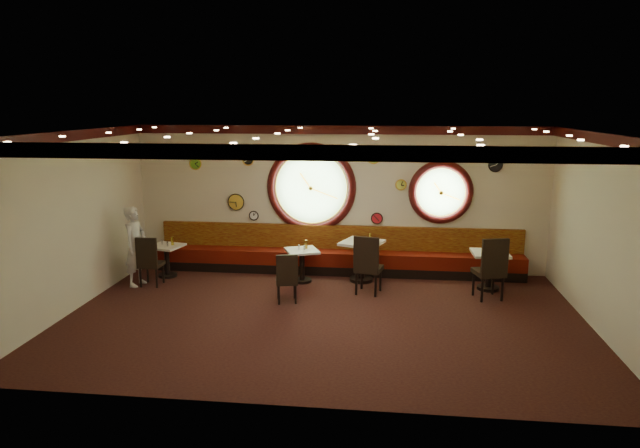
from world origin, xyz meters
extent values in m
cube|color=black|center=(0.00, 0.00, 0.00)|extent=(9.00, 6.00, 0.00)
cube|color=#AF7931|center=(0.00, 0.00, 3.20)|extent=(9.00, 6.00, 0.02)
cube|color=#ECE1C5|center=(0.00, 3.00, 1.60)|extent=(9.00, 0.02, 3.20)
cube|color=#ECE1C5|center=(0.00, -3.00, 1.60)|extent=(9.00, 0.02, 3.20)
cube|color=#ECE1C5|center=(-4.50, 0.00, 1.60)|extent=(0.02, 6.00, 3.20)
cube|color=#ECE1C5|center=(4.50, 0.00, 1.60)|extent=(0.02, 6.00, 3.20)
cube|color=#360909|center=(0.00, 2.95, 3.11)|extent=(9.00, 0.10, 0.18)
cube|color=#360909|center=(0.00, -2.95, 3.11)|extent=(9.00, 0.10, 0.18)
cube|color=#360909|center=(-4.45, 0.00, 3.11)|extent=(0.10, 6.00, 0.18)
cube|color=#360909|center=(4.45, 0.00, 3.11)|extent=(0.10, 6.00, 0.18)
cube|color=black|center=(0.00, 2.72, 0.10)|extent=(8.00, 0.55, 0.20)
cube|color=#550E07|center=(0.00, 2.72, 0.35)|extent=(8.00, 0.55, 0.30)
cube|color=#601307|center=(0.00, 2.94, 0.75)|extent=(8.00, 0.10, 0.55)
cylinder|color=#89C475|center=(-0.60, 3.00, 1.85)|extent=(1.66, 0.02, 1.66)
torus|color=#360909|center=(-0.60, 2.98, 1.85)|extent=(1.98, 0.18, 1.98)
torus|color=gold|center=(-0.60, 2.95, 1.85)|extent=(1.61, 0.03, 1.61)
cylinder|color=#89C475|center=(2.20, 3.00, 1.80)|extent=(1.10, 0.02, 1.10)
torus|color=#360909|center=(2.20, 2.98, 1.80)|extent=(1.38, 0.18, 1.38)
torus|color=gold|center=(2.20, 2.95, 1.80)|extent=(1.09, 0.03, 1.09)
cylinder|color=black|center=(3.30, 2.96, 2.40)|extent=(0.28, 0.03, 0.28)
cylinder|color=black|center=(-2.00, 2.96, 2.45)|extent=(0.24, 0.03, 0.24)
cylinder|color=white|center=(-1.90, 2.96, 1.20)|extent=(0.20, 0.03, 0.20)
cylinder|color=gold|center=(-2.30, 2.96, 1.50)|extent=(0.36, 0.03, 0.36)
cylinder|color=#D3D747|center=(1.35, 2.96, 1.95)|extent=(0.22, 0.03, 0.22)
cylinder|color=#92DA44|center=(0.75, 2.96, 2.55)|extent=(0.30, 0.03, 0.30)
cylinder|color=#64AA22|center=(-3.20, 2.96, 2.35)|extent=(0.26, 0.03, 0.26)
cylinder|color=red|center=(0.85, 2.96, 1.20)|extent=(0.24, 0.03, 0.24)
cylinder|color=black|center=(-3.61, 2.04, 0.03)|extent=(0.39, 0.39, 0.05)
cylinder|color=black|center=(-3.61, 2.04, 0.34)|extent=(0.11, 0.11, 0.63)
cube|color=white|center=(-3.61, 2.04, 0.67)|extent=(0.75, 0.75, 0.04)
cylinder|color=black|center=(-0.67, 2.00, 0.03)|extent=(0.40, 0.40, 0.05)
cylinder|color=black|center=(-0.67, 2.00, 0.34)|extent=(0.11, 0.11, 0.63)
cube|color=white|center=(-0.67, 2.00, 0.67)|extent=(0.83, 0.83, 0.05)
cylinder|color=black|center=(0.56, 2.20, 0.03)|extent=(0.49, 0.49, 0.07)
cylinder|color=black|center=(0.56, 2.20, 0.42)|extent=(0.13, 0.13, 0.78)
cube|color=white|center=(0.56, 2.20, 0.83)|extent=(1.00, 1.00, 0.06)
cylinder|color=black|center=(3.12, 1.94, 0.03)|extent=(0.44, 0.44, 0.06)
cylinder|color=black|center=(3.12, 1.94, 0.38)|extent=(0.12, 0.12, 0.70)
cube|color=white|center=(3.12, 1.94, 0.75)|extent=(0.72, 0.72, 0.05)
cube|color=black|center=(-3.70, 1.43, 0.43)|extent=(0.44, 0.44, 0.08)
cube|color=black|center=(-3.71, 1.24, 0.75)|extent=(0.43, 0.06, 0.57)
cube|color=black|center=(-0.78, 0.76, 0.40)|extent=(0.48, 0.48, 0.07)
cube|color=black|center=(-0.74, 0.59, 0.69)|extent=(0.40, 0.14, 0.52)
cube|color=black|center=(0.73, 1.44, 0.49)|extent=(0.59, 0.59, 0.09)
cube|color=black|center=(0.69, 1.23, 0.86)|extent=(0.49, 0.17, 0.64)
cube|color=black|center=(3.01, 1.39, 0.51)|extent=(0.63, 0.63, 0.09)
cube|color=black|center=(3.07, 1.17, 0.89)|extent=(0.51, 0.20, 0.67)
cylinder|color=silver|center=(-3.73, 2.12, 0.74)|extent=(0.04, 0.04, 0.10)
cylinder|color=silver|center=(-0.73, 1.99, 0.75)|extent=(0.04, 0.04, 0.11)
cylinder|color=silver|center=(0.42, 2.27, 0.91)|extent=(0.04, 0.04, 0.10)
cylinder|color=silver|center=(2.99, 1.99, 0.82)|extent=(0.04, 0.04, 0.10)
cylinder|color=#BCBBC0|center=(-3.55, 1.96, 0.74)|extent=(0.04, 0.04, 0.10)
cylinder|color=#B7B8BC|center=(-0.61, 1.99, 0.74)|extent=(0.04, 0.04, 0.10)
cylinder|color=silver|center=(0.53, 2.12, 0.91)|extent=(0.04, 0.04, 0.10)
cylinder|color=silver|center=(3.15, 1.88, 0.83)|extent=(0.04, 0.04, 0.11)
cylinder|color=gold|center=(-3.48, 2.08, 0.78)|extent=(0.06, 0.06, 0.18)
cylinder|color=gold|center=(-0.59, 2.10, 0.79)|extent=(0.06, 0.06, 0.18)
cylinder|color=gold|center=(0.73, 2.33, 0.93)|extent=(0.05, 0.05, 0.15)
cylinder|color=yellow|center=(3.27, 2.03, 0.86)|extent=(0.05, 0.05, 0.17)
imported|color=silver|center=(-4.00, 1.40, 0.82)|extent=(0.47, 0.65, 1.64)
camera|label=1|loc=(1.04, -9.32, 3.64)|focal=32.00mm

